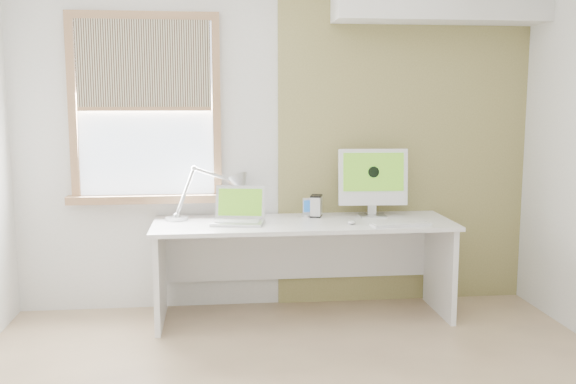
{
  "coord_description": "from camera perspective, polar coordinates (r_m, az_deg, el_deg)",
  "views": [
    {
      "loc": [
        -0.48,
        -3.25,
        1.63
      ],
      "look_at": [
        0.0,
        1.05,
        1.0
      ],
      "focal_mm": 40.38,
      "sensor_mm": 36.0,
      "label": 1
    }
  ],
  "objects": [
    {
      "name": "keyboard",
      "position": [
        4.68,
        9.88,
        -2.83
      ],
      "size": [
        0.44,
        0.18,
        0.02
      ],
      "color": "white",
      "rests_on": "desk"
    },
    {
      "name": "room",
      "position": [
        3.3,
        2.03,
        2.54
      ],
      "size": [
        4.04,
        3.54,
        2.64
      ],
      "color": "tan",
      "rests_on": "ground"
    },
    {
      "name": "window",
      "position": [
        4.99,
        -12.44,
        7.11
      ],
      "size": [
        1.2,
        0.14,
        1.42
      ],
      "color": "#9B714E",
      "rests_on": "room"
    },
    {
      "name": "laptop",
      "position": [
        4.73,
        -4.35,
        -1.92
      ],
      "size": [
        0.42,
        0.36,
        0.26
      ],
      "color": "silver",
      "rests_on": "desk"
    },
    {
      "name": "imac",
      "position": [
        4.99,
        7.48,
        1.18
      ],
      "size": [
        0.53,
        0.18,
        0.52
      ],
      "color": "silver",
      "rests_on": "desk"
    },
    {
      "name": "accent_wall",
      "position": [
        5.22,
        10.15,
        4.53
      ],
      "size": [
        2.0,
        0.02,
        2.6
      ],
      "primitive_type": "cube",
      "color": "olive",
      "rests_on": "room"
    },
    {
      "name": "external_drive",
      "position": [
        4.95,
        2.5,
        -1.23
      ],
      "size": [
        0.11,
        0.15,
        0.17
      ],
      "color": "silver",
      "rests_on": "desk"
    },
    {
      "name": "phone_dock",
      "position": [
        4.94,
        1.65,
        -1.73
      ],
      "size": [
        0.09,
        0.09,
        0.15
      ],
      "color": "silver",
      "rests_on": "desk"
    },
    {
      "name": "desk_lamp",
      "position": [
        4.94,
        -5.28,
        0.22
      ],
      "size": [
        0.73,
        0.36,
        0.4
      ],
      "color": "silver",
      "rests_on": "desk"
    },
    {
      "name": "desk",
      "position": [
        4.86,
        1.27,
        -4.74
      ],
      "size": [
        2.2,
        0.7,
        0.73
      ],
      "color": "white",
      "rests_on": "room"
    },
    {
      "name": "mouse",
      "position": [
        4.69,
        5.63,
        -2.66
      ],
      "size": [
        0.09,
        0.11,
        0.03
      ],
      "primitive_type": "ellipsoid",
      "rotation": [
        0.0,
        0.0,
        -0.42
      ],
      "color": "white",
      "rests_on": "desk"
    }
  ]
}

